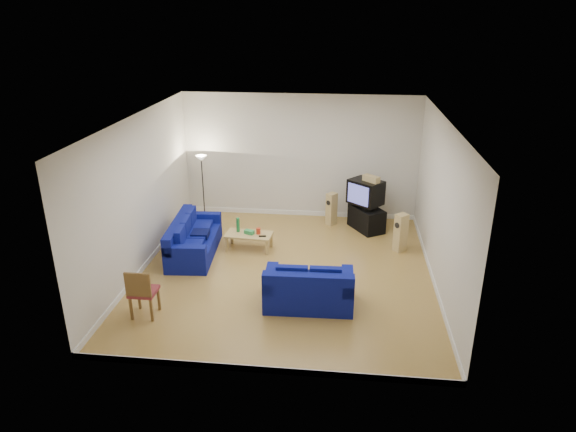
# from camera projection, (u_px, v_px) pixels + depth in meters

# --- Properties ---
(room) EXTENTS (6.01, 6.51, 3.21)m
(room) POSITION_uv_depth(u_px,v_px,m) (286.00, 203.00, 10.16)
(room) COLOR olive
(room) RESTS_ON ground
(sofa_three_seat) EXTENTS (1.04, 2.13, 0.80)m
(sofa_three_seat) POSITION_uv_depth(u_px,v_px,m) (192.00, 242.00, 11.42)
(sofa_three_seat) COLOR #090E5C
(sofa_three_seat) RESTS_ON ground
(sofa_loveseat) EXTENTS (1.65, 0.95, 0.81)m
(sofa_loveseat) POSITION_uv_depth(u_px,v_px,m) (309.00, 291.00, 9.38)
(sofa_loveseat) COLOR #090E5C
(sofa_loveseat) RESTS_ON ground
(coffee_table) EXTENTS (1.08, 0.60, 0.38)m
(coffee_table) POSITION_uv_depth(u_px,v_px,m) (249.00, 236.00, 11.64)
(coffee_table) COLOR tan
(coffee_table) RESTS_ON ground
(bottle) EXTENTS (0.10, 0.10, 0.33)m
(bottle) POSITION_uv_depth(u_px,v_px,m) (238.00, 225.00, 11.68)
(bottle) COLOR #197233
(bottle) RESTS_ON coffee_table
(tissue_box) EXTENTS (0.25, 0.19, 0.09)m
(tissue_box) POSITION_uv_depth(u_px,v_px,m) (249.00, 232.00, 11.60)
(tissue_box) COLOR green
(tissue_box) RESTS_ON coffee_table
(red_canister) EXTENTS (0.12, 0.12, 0.14)m
(red_canister) POSITION_uv_depth(u_px,v_px,m) (258.00, 231.00, 11.60)
(red_canister) COLOR red
(red_canister) RESTS_ON coffee_table
(remote) EXTENTS (0.17, 0.08, 0.02)m
(remote) POSITION_uv_depth(u_px,v_px,m) (262.00, 236.00, 11.47)
(remote) COLOR black
(remote) RESTS_ON coffee_table
(tv_stand) EXTENTS (0.94, 1.08, 0.58)m
(tv_stand) POSITION_uv_depth(u_px,v_px,m) (366.00, 218.00, 12.72)
(tv_stand) COLOR black
(tv_stand) RESTS_ON ground
(av_receiver) EXTENTS (0.45, 0.49, 0.09)m
(av_receiver) POSITION_uv_depth(u_px,v_px,m) (367.00, 207.00, 12.55)
(av_receiver) COLOR black
(av_receiver) RESTS_ON tv_stand
(television) EXTENTS (0.95, 0.93, 0.60)m
(television) POSITION_uv_depth(u_px,v_px,m) (366.00, 192.00, 12.51)
(television) COLOR black
(television) RESTS_ON av_receiver
(centre_speaker) EXTENTS (0.43, 0.41, 0.15)m
(centre_speaker) POSITION_uv_depth(u_px,v_px,m) (371.00, 179.00, 12.28)
(centre_speaker) COLOR tan
(centre_speaker) RESTS_ON television
(speaker_left) EXTENTS (0.30, 0.31, 0.83)m
(speaker_left) POSITION_uv_depth(u_px,v_px,m) (331.00, 209.00, 12.98)
(speaker_left) COLOR tan
(speaker_left) RESTS_ON ground
(speaker_right) EXTENTS (0.33, 0.33, 0.88)m
(speaker_right) POSITION_uv_depth(u_px,v_px,m) (401.00, 233.00, 11.52)
(speaker_right) COLOR tan
(speaker_right) RESTS_ON ground
(floor_lamp) EXTENTS (0.29, 0.29, 1.71)m
(floor_lamp) POSITION_uv_depth(u_px,v_px,m) (202.00, 167.00, 12.95)
(floor_lamp) COLOR black
(floor_lamp) RESTS_ON ground
(dining_chair) EXTENTS (0.45, 0.45, 0.95)m
(dining_chair) POSITION_uv_depth(u_px,v_px,m) (142.00, 291.00, 8.96)
(dining_chair) COLOR brown
(dining_chair) RESTS_ON ground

